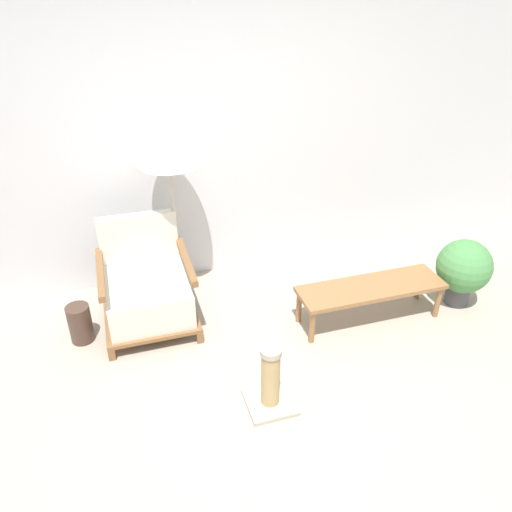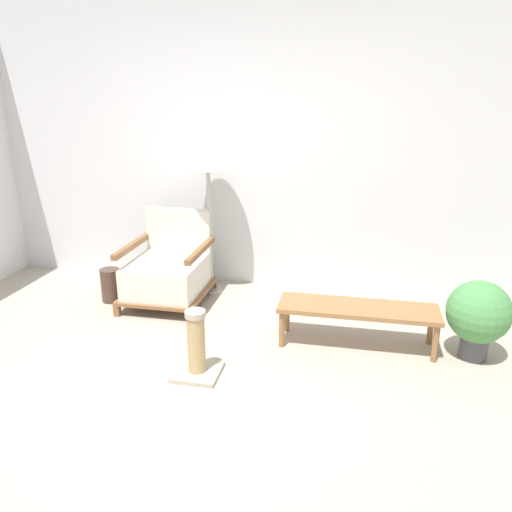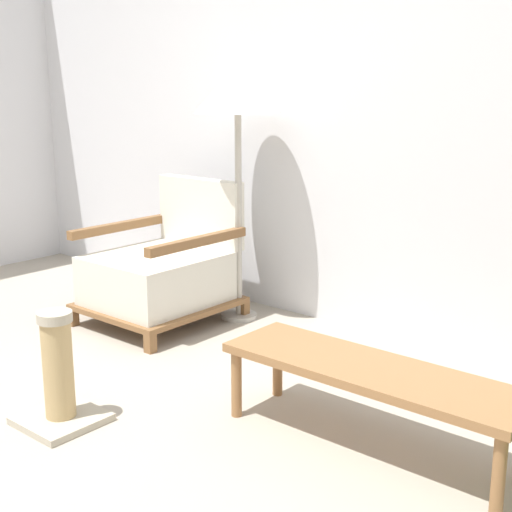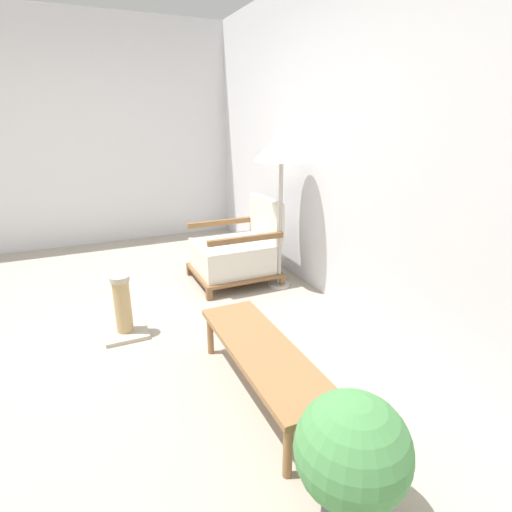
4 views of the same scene
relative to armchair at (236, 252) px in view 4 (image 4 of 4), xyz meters
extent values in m
plane|color=#A89E8E|center=(0.77, -1.54, -0.30)|extent=(14.00, 14.00, 0.00)
cube|color=silver|center=(0.77, 0.64, 1.05)|extent=(8.00, 0.06, 2.70)
cube|color=silver|center=(-1.93, -1.04, 1.05)|extent=(0.06, 8.00, 2.70)
cube|color=brown|center=(-0.33, -0.40, -0.25)|extent=(0.05, 0.05, 0.10)
cube|color=brown|center=(0.33, -0.40, -0.25)|extent=(0.05, 0.05, 0.10)
cube|color=brown|center=(-0.33, 0.34, -0.25)|extent=(0.05, 0.05, 0.10)
cube|color=brown|center=(0.33, 0.34, -0.25)|extent=(0.05, 0.05, 0.10)
cube|color=brown|center=(0.00, -0.03, -0.18)|extent=(0.71, 0.78, 0.03)
cube|color=silver|center=(0.00, -0.05, -0.03)|extent=(0.63, 0.68, 0.28)
cube|color=silver|center=(0.00, 0.32, 0.31)|extent=(0.63, 0.08, 0.40)
cube|color=brown|center=(-0.32, -0.03, 0.23)|extent=(0.05, 0.72, 0.05)
cube|color=brown|center=(0.32, -0.03, 0.23)|extent=(0.05, 0.72, 0.05)
cylinder|color=#B7B2A8|center=(0.31, 0.32, -0.28)|extent=(0.21, 0.21, 0.03)
cylinder|color=#B7B2A8|center=(0.31, 0.32, 0.31)|extent=(0.04, 0.04, 1.16)
cone|color=silver|center=(0.31, 0.32, 1.03)|extent=(0.49, 0.49, 0.27)
cube|color=olive|center=(1.70, -0.51, 0.01)|extent=(1.18, 0.35, 0.04)
cylinder|color=olive|center=(1.15, -0.65, -0.15)|extent=(0.04, 0.04, 0.29)
cylinder|color=olive|center=(2.25, -0.65, -0.15)|extent=(0.04, 0.04, 0.29)
cylinder|color=olive|center=(1.15, -0.38, -0.15)|extent=(0.04, 0.04, 0.29)
cylinder|color=olive|center=(2.25, -0.38, -0.15)|extent=(0.04, 0.04, 0.29)
cylinder|color=#473328|center=(-0.53, -0.10, -0.14)|extent=(0.18, 0.18, 0.31)
cylinder|color=#4C4C51|center=(2.54, -0.53, -0.21)|extent=(0.20, 0.20, 0.17)
sphere|color=#4C8E4C|center=(2.54, -0.53, 0.07)|extent=(0.45, 0.45, 0.45)
cube|color=#B2A893|center=(0.64, -1.16, -0.28)|extent=(0.31, 0.31, 0.03)
cylinder|color=tan|center=(0.64, -1.16, -0.06)|extent=(0.12, 0.12, 0.40)
cylinder|color=#B2A893|center=(0.64, -1.16, 0.16)|extent=(0.14, 0.14, 0.04)
camera|label=1|loc=(-0.14, -3.38, 2.21)|focal=35.00mm
camera|label=2|loc=(1.64, -4.01, 1.55)|focal=35.00mm
camera|label=3|loc=(2.97, -2.68, 1.05)|focal=50.00mm
camera|label=4|loc=(3.46, -1.35, 1.26)|focal=28.00mm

